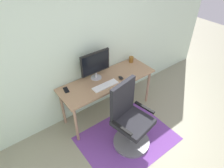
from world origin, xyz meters
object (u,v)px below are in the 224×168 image
monitor (95,64)px  office_chair (130,122)px  desk (108,83)px  keyboard (105,86)px  computer_mouse (121,78)px  coffee_cup (131,59)px  cell_phone (66,90)px

monitor → office_chair: monitor is taller
monitor → desk: bearing=-48.4°
keyboard → computer_mouse: (0.32, 0.01, 0.01)m
office_chair → computer_mouse: bearing=51.9°
desk → keyboard: bearing=-137.4°
coffee_cup → office_chair: office_chair is taller
desk → monitor: (-0.13, 0.14, 0.35)m
keyboard → coffee_cup: (0.80, 0.30, 0.04)m
cell_phone → office_chair: size_ratio=0.13×
keyboard → monitor: bearing=88.5°
monitor → coffee_cup: (0.80, 0.03, -0.22)m
computer_mouse → coffee_cup: 0.57m
monitor → keyboard: 0.38m
desk → cell_phone: cell_phone is taller
desk → coffee_cup: bearing=14.9°
monitor → office_chair: (-0.01, -0.87, -0.57)m
monitor → keyboard: size_ratio=1.19×
desk → office_chair: size_ratio=1.50×
computer_mouse → desk: bearing=147.2°
keyboard → desk: bearing=42.6°
computer_mouse → office_chair: size_ratio=0.10×
computer_mouse → cell_phone: bearing=162.4°
monitor → cell_phone: monitor is taller
keyboard → office_chair: (0.00, -0.60, -0.31)m
desk → monitor: size_ratio=3.19×
keyboard → computer_mouse: size_ratio=4.13×
monitor → office_chair: bearing=-90.4°
keyboard → computer_mouse: bearing=1.3°
cell_phone → office_chair: office_chair is taller
keyboard → coffee_cup: size_ratio=4.14×
cell_phone → coffee_cup: bearing=10.7°
computer_mouse → cell_phone: (-0.86, 0.27, -0.01)m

